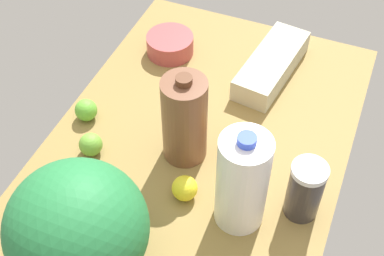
{
  "coord_description": "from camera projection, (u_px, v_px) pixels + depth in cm",
  "views": [
    {
      "loc": [
        -81.52,
        -33.21,
        110.18
      ],
      "look_at": [
        0.0,
        0.0,
        13.0
      ],
      "focal_mm": 50.0,
      "sensor_mm": 36.0,
      "label": 1
    }
  ],
  "objects": [
    {
      "name": "lime_loose",
      "position": [
        91.0,
        145.0,
        1.37
      ],
      "size": [
        6.08,
        6.08,
        6.08
      ],
      "primitive_type": "sphere",
      "color": "#6AA836",
      "rests_on": "countertop"
    },
    {
      "name": "egg_carton",
      "position": [
        271.0,
        65.0,
        1.57
      ],
      "size": [
        33.1,
        15.27,
        6.78
      ],
      "primitive_type": "cube",
      "rotation": [
        0.0,
        0.0,
        -0.13
      ],
      "color": "beige",
      "rests_on": "countertop"
    },
    {
      "name": "watermelon",
      "position": [
        77.0,
        228.0,
        1.08
      ],
      "size": [
        29.46,
        29.46,
        27.33
      ],
      "primitive_type": "ellipsoid",
      "color": "#24773D",
      "rests_on": "countertop"
    },
    {
      "name": "lime_near_front",
      "position": [
        86.0,
        110.0,
        1.45
      ],
      "size": [
        6.1,
        6.1,
        6.1
      ],
      "primitive_type": "sphere",
      "color": "#60B034",
      "rests_on": "countertop"
    },
    {
      "name": "countertop",
      "position": [
        192.0,
        157.0,
        1.4
      ],
      "size": [
        120.0,
        76.0,
        3.0
      ],
      "primitive_type": "cube",
      "color": "olive",
      "rests_on": "ground"
    },
    {
      "name": "chocolate_milk_jug",
      "position": [
        184.0,
        119.0,
        1.3
      ],
      "size": [
        11.22,
        11.22,
        26.09
      ],
      "color": "brown",
      "rests_on": "countertop"
    },
    {
      "name": "orange_beside_bowl",
      "position": [
        239.0,
        142.0,
        1.36
      ],
      "size": [
        8.45,
        8.45,
        8.45
      ],
      "primitive_type": "sphere",
      "color": "orange",
      "rests_on": "countertop"
    },
    {
      "name": "shaker_bottle",
      "position": [
        305.0,
        190.0,
        1.21
      ],
      "size": [
        8.31,
        8.31,
        16.03
      ],
      "color": "#36312E",
      "rests_on": "countertop"
    },
    {
      "name": "milk_jug",
      "position": [
        242.0,
        182.0,
        1.16
      ],
      "size": [
        11.57,
        11.57,
        27.84
      ],
      "color": "white",
      "rests_on": "countertop"
    },
    {
      "name": "mixing_bowl",
      "position": [
        170.0,
        45.0,
        1.64
      ],
      "size": [
        14.4,
        14.4,
        6.06
      ],
      "primitive_type": "cylinder",
      "color": "#B04446",
      "rests_on": "countertop"
    },
    {
      "name": "lemon_far_back",
      "position": [
        185.0,
        188.0,
        1.27
      ],
      "size": [
        6.27,
        6.27,
        6.27
      ],
      "primitive_type": "sphere",
      "color": "yellow",
      "rests_on": "countertop"
    }
  ]
}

